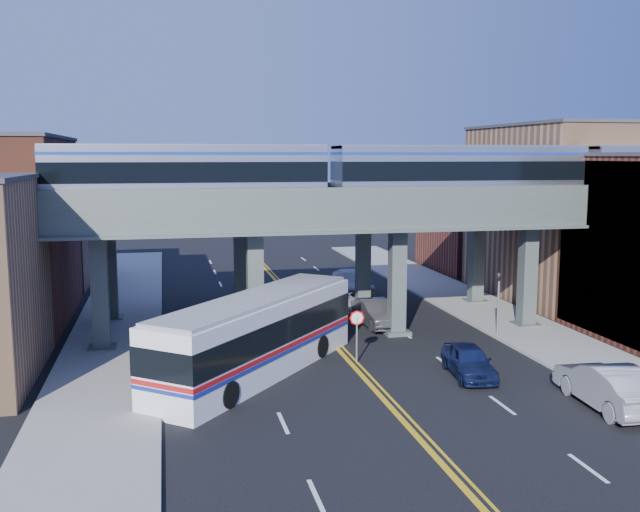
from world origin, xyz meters
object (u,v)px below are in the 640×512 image
Objects in this scene: transit_bus at (257,336)px; car_lane_d at (352,283)px; transit_train at (460,171)px; car_lane_c at (335,300)px; stop_sign at (357,328)px; traffic_signal at (498,297)px; car_lane_a at (469,361)px; car_lane_b at (376,313)px; car_parked_curb at (608,385)px.

car_lane_d is (9.21, 17.58, -0.94)m from transit_bus.
car_lane_c is (-5.49, 6.76, -8.43)m from transit_train.
stop_sign is 9.41m from traffic_signal.
transit_bus reaches higher than car_lane_d.
transit_bus is 2.86× the size of car_lane_a.
car_lane_b is (-4.17, 2.12, -8.37)m from transit_train.
transit_train is 15.38m from transit_bus.
transit_bus is at bearing -26.19° from car_parked_curb.
transit_bus is 9.77m from car_lane_a.
car_lane_b is at bearing -81.94° from car_lane_c.
car_lane_b is at bearing -94.90° from car_lane_d.
car_lane_c is at bearing 103.20° from car_lane_b.
car_lane_c is at bearing 81.37° from stop_sign.
transit_bus is at bearing -171.78° from stop_sign.
traffic_signal reaches higher than car_parked_curb.
car_lane_a is 0.91× the size of car_lane_b.
traffic_signal is 11.20m from car_parked_curb.
transit_train is 9.58m from car_lane_b.
car_lane_d is (-4.65, 13.86, -1.44)m from traffic_signal.
car_lane_b is at bearing 104.21° from car_lane_a.
transit_bus is 2.61× the size of car_lane_b.
stop_sign is 5.01m from transit_bus.
transit_bus reaches higher than car_lane_b.
car_lane_c is 5.67m from car_lane_d.
car_lane_b is 0.92× the size of car_lane_c.
car_lane_b is (-1.32, 10.29, 0.04)m from car_lane_a.
car_lane_d is (4.25, 16.86, -0.90)m from stop_sign.
car_lane_d reaches higher than car_lane_a.
transit_train is 7.49× the size of car_lane_d.
traffic_signal is 0.95× the size of car_lane_a.
car_lane_c is at bearing -69.02° from car_parked_curb.
transit_bus reaches higher than stop_sign.
car_lane_b reaches higher than car_lane_c.
transit_train is 12.12m from car_lane_c.
transit_bus is 15.11m from car_parked_curb.
traffic_signal reaches higher than transit_bus.
car_lane_c is (-2.65, 14.92, -0.02)m from car_lane_a.
transit_train reaches higher than car_lane_d.
car_lane_d is at bearing 108.54° from traffic_signal.
car_lane_a is 6.21m from car_parked_curb.
car_lane_a is 10.37m from car_lane_b.
stop_sign is at bearing -161.37° from traffic_signal.
stop_sign is 0.51× the size of car_lane_c.
stop_sign is 0.47× the size of car_parked_curb.
car_lane_b is (-5.79, 4.12, -1.52)m from traffic_signal.
car_parked_curb is (3.95, -24.96, 0.06)m from car_lane_d.
transit_train is 7.98× the size of car_parked_curb.
car_parked_curb reaches higher than car_lane_b.
car_lane_d is (-0.19, 20.03, 0.12)m from car_lane_a.
car_parked_curb is (6.41, -19.85, 0.20)m from car_lane_c.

